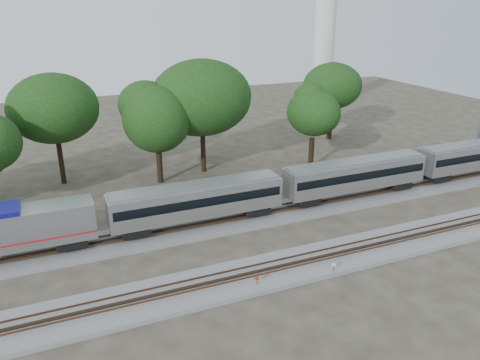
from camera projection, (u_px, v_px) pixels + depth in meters
name	position (u px, v px, depth m)	size (l,w,h in m)	color
ground	(209.00, 260.00, 40.36)	(160.00, 160.00, 0.00)	#383328
track_far	(189.00, 229.00, 45.45)	(160.00, 5.00, 0.73)	slate
track_near	(226.00, 282.00, 36.85)	(160.00, 5.00, 0.73)	slate
train	(356.00, 174.00, 51.40)	(87.70, 3.02, 4.45)	#B6B9BE
switch_stand_red	(257.00, 281.00, 36.05)	(0.36, 0.14, 1.15)	#512D19
switch_stand_white	(334.00, 267.00, 37.87)	(0.35, 0.16, 1.13)	#512D19
switch_lever	(304.00, 275.00, 37.92)	(0.50, 0.30, 0.30)	#512D19
tree_3	(53.00, 108.00, 54.04)	(9.43, 9.43, 13.30)	black
tree_4	(157.00, 119.00, 54.81)	(8.06, 8.06, 11.37)	black
tree_5	(202.00, 98.00, 57.88)	(9.83, 9.83, 13.86)	black
tree_6	(313.00, 113.00, 60.11)	(7.57, 7.57, 10.67)	black
tree_7	(332.00, 86.00, 72.84)	(8.63, 8.63, 12.16)	black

